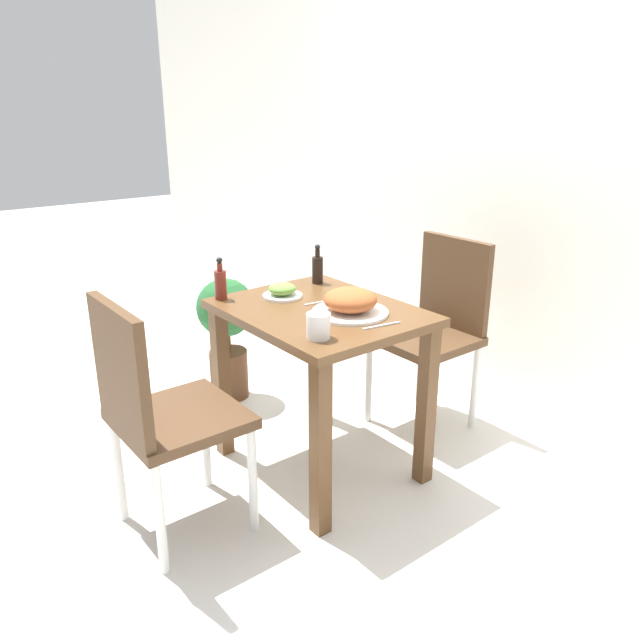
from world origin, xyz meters
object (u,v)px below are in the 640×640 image
chair_far (436,322)px  sauce_bottle (317,268)px  side_plate (282,291)px  potted_plant_left (227,326)px  drink_cup (318,326)px  condiment_bottle (220,283)px  chair_near (158,407)px  food_plate (350,302)px

chair_far → sauce_bottle: size_ratio=5.06×
side_plate → potted_plant_left: size_ratio=0.26×
chair_far → sauce_bottle: chair_far is taller
chair_far → drink_cup: bearing=-74.6°
chair_far → side_plate: (-0.22, -0.73, 0.24)m
chair_far → drink_cup: 0.97m
side_plate → sauce_bottle: (-0.08, 0.25, 0.04)m
side_plate → chair_far: bearing=73.0°
potted_plant_left → condiment_bottle: bearing=-30.5°
side_plate → potted_plant_left: 0.72m
chair_near → side_plate: size_ratio=5.43×
chair_near → chair_far: same height
side_plate → condiment_bottle: size_ratio=0.93×
potted_plant_left → food_plate: bearing=1.1°
side_plate → drink_cup: 0.50m
condiment_bottle → side_plate: bearing=57.6°
chair_near → food_plate: bearing=-98.3°
chair_near → drink_cup: bearing=-115.5°
chair_near → condiment_bottle: (-0.36, 0.47, 0.28)m
sauce_bottle → potted_plant_left: bearing=-161.4°
chair_far → side_plate: 0.80m
chair_far → food_plate: (0.12, -0.64, 0.25)m
chair_far → sauce_bottle: bearing=-122.2°
potted_plant_left → chair_near: bearing=-41.6°
drink_cup → condiment_bottle: (-0.61, -0.04, 0.02)m
chair_near → drink_cup: chair_near is taller
drink_cup → sauce_bottle: size_ratio=0.51×
sauce_bottle → condiment_bottle: same height
chair_far → sauce_bottle: (-0.30, -0.48, 0.28)m
chair_near → potted_plant_left: chair_near is taller
food_plate → condiment_bottle: condiment_bottle is taller
sauce_bottle → potted_plant_left: sauce_bottle is taller
chair_far → condiment_bottle: size_ratio=5.06×
side_plate → sauce_bottle: size_ratio=0.93×
chair_near → drink_cup: 0.62m
food_plate → potted_plant_left: bearing=-178.9°
chair_near → drink_cup: size_ratio=9.96×
drink_cup → potted_plant_left: drink_cup is taller
food_plate → potted_plant_left: food_plate is taller
chair_near → food_plate: chair_near is taller
food_plate → drink_cup: 0.29m
chair_near → side_plate: chair_near is taller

